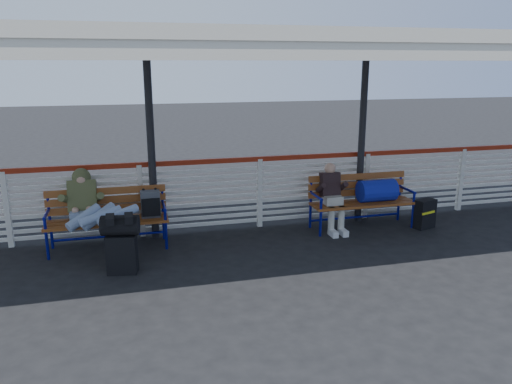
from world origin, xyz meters
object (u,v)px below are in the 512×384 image
object	(u,v)px
traveler_man	(95,211)
suitcase_side	(425,214)
bench_right	(370,193)
companion_person	(332,196)
luggage_stack	(121,242)
bench_left	(118,211)

from	to	relation	value
traveler_man	suitcase_side	size ratio (longest dim) A/B	3.22
bench_right	companion_person	distance (m)	0.69
bench_right	companion_person	bearing A→B (deg)	179.97
traveler_man	luggage_stack	bearing A→B (deg)	-63.30
luggage_stack	traveler_man	distance (m)	0.81
luggage_stack	companion_person	xyz separation A→B (m)	(3.45, 0.95, 0.15)
luggage_stack	bench_left	world-z (taller)	bench_left
luggage_stack	bench_right	world-z (taller)	bench_right
bench_right	traveler_man	size ratio (longest dim) A/B	1.10
traveler_man	suitcase_side	bearing A→B (deg)	-0.41
luggage_stack	traveler_man	size ratio (longest dim) A/B	0.50
traveler_man	companion_person	world-z (taller)	traveler_man
luggage_stack	bench_left	size ratio (longest dim) A/B	0.45
traveler_man	suitcase_side	world-z (taller)	traveler_man
bench_right	suitcase_side	distance (m)	1.02
traveler_man	companion_person	bearing A→B (deg)	3.90
companion_person	suitcase_side	distance (m)	1.66
bench_left	bench_right	bearing A→B (deg)	-1.27
luggage_stack	bench_left	distance (m)	1.05
suitcase_side	companion_person	bearing A→B (deg)	151.35
luggage_stack	bench_right	xyz separation A→B (m)	(4.15, 0.94, 0.17)
traveler_man	suitcase_side	distance (m)	5.42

